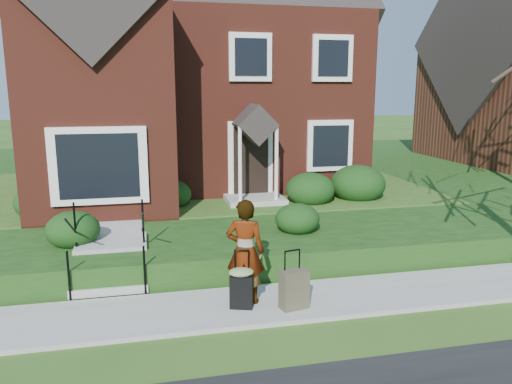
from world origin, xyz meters
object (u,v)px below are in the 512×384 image
object	(u,v)px
suitcase_black	(241,285)
suitcase_olive	(294,289)
front_steps	(111,258)
woman	(245,251)

from	to	relation	value
suitcase_black	suitcase_olive	xyz separation A→B (m)	(0.87, -0.21, -0.06)
suitcase_black	suitcase_olive	bearing A→B (deg)	4.31
suitcase_black	suitcase_olive	size ratio (longest dim) A/B	1.01
front_steps	woman	world-z (taller)	woman
front_steps	suitcase_black	bearing A→B (deg)	-41.30
woman	suitcase_olive	distance (m)	1.05
suitcase_black	woman	bearing A→B (deg)	82.12
front_steps	suitcase_olive	size ratio (longest dim) A/B	1.99
front_steps	suitcase_olive	world-z (taller)	front_steps
woman	suitcase_black	world-z (taller)	woman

